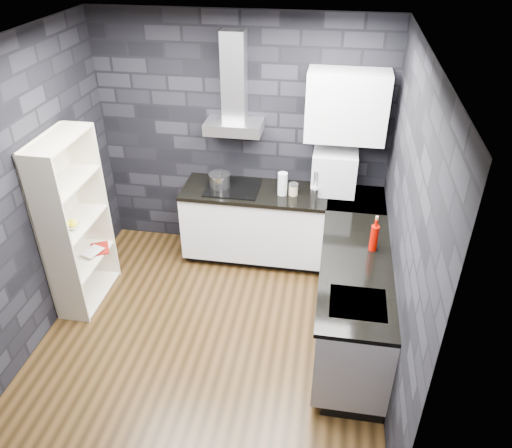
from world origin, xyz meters
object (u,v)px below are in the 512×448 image
(glass_vase, at_px, (282,184))
(red_bottle, at_px, (374,238))
(fruit_bowl, at_px, (71,225))
(pot, at_px, (220,181))
(storage_jar, at_px, (293,190))
(utensil_crock, at_px, (314,193))
(appliance_garage, at_px, (334,172))
(bookshelf, at_px, (75,224))

(glass_vase, xyz_separation_m, red_bottle, (0.93, -0.89, -0.00))
(red_bottle, bearing_deg, fruit_bowl, -177.70)
(pot, relative_size, fruit_bowl, 1.15)
(pot, height_order, fruit_bowl, pot)
(pot, xyz_separation_m, fruit_bowl, (-1.22, -1.06, -0.04))
(storage_jar, bearing_deg, red_bottle, -48.01)
(pot, distance_m, storage_jar, 0.82)
(utensil_crock, height_order, fruit_bowl, utensil_crock)
(appliance_garage, bearing_deg, fruit_bowl, -154.54)
(glass_vase, relative_size, red_bottle, 1.02)
(glass_vase, height_order, red_bottle, glass_vase)
(appliance_garage, bearing_deg, bookshelf, -156.03)
(pot, relative_size, bookshelf, 0.13)
(red_bottle, bearing_deg, utensil_crock, 124.05)
(utensil_crock, distance_m, bookshelf, 2.44)
(fruit_bowl, bearing_deg, utensil_crock, 23.27)
(storage_jar, xyz_separation_m, bookshelf, (-2.04, -0.94, -0.06))
(red_bottle, bearing_deg, bookshelf, -179.27)
(utensil_crock, bearing_deg, bookshelf, -158.41)
(utensil_crock, xyz_separation_m, bookshelf, (-2.27, -0.90, -0.06))
(pot, height_order, red_bottle, red_bottle)
(pot, xyz_separation_m, glass_vase, (0.70, -0.05, 0.05))
(storage_jar, distance_m, red_bottle, 1.21)
(storage_jar, bearing_deg, appliance_garage, 20.23)
(storage_jar, height_order, fruit_bowl, storage_jar)
(red_bottle, height_order, bookshelf, bookshelf)
(appliance_garage, bearing_deg, utensil_crock, -133.95)
(utensil_crock, relative_size, fruit_bowl, 0.59)
(pot, distance_m, utensil_crock, 1.05)
(pot, distance_m, appliance_garage, 1.25)
(utensil_crock, distance_m, red_bottle, 1.04)
(glass_vase, distance_m, red_bottle, 1.29)
(bookshelf, bearing_deg, pot, 52.02)
(pot, height_order, appliance_garage, appliance_garage)
(storage_jar, xyz_separation_m, fruit_bowl, (-2.04, -1.02, -0.02))
(storage_jar, distance_m, utensil_crock, 0.23)
(pot, relative_size, utensil_crock, 1.94)
(utensil_crock, bearing_deg, storage_jar, 170.08)
(fruit_bowl, bearing_deg, red_bottle, 2.30)
(utensil_crock, xyz_separation_m, appliance_garage, (0.19, 0.19, 0.17))
(pot, height_order, utensil_crock, pot)
(fruit_bowl, bearing_deg, storage_jar, 26.47)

